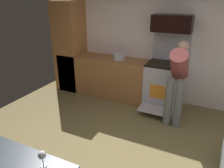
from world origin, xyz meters
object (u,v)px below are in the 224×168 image
at_px(oven_range, 165,84).
at_px(person_cook, 177,78).
at_px(wine_glass_mid, 42,156).
at_px(microwave, 172,23).
at_px(stock_pot, 119,56).

xyz_separation_m(oven_range, person_cook, (0.31, -0.56, 0.37)).
bearing_deg(wine_glass_mid, microwave, 84.67).
relative_size(oven_range, person_cook, 1.05).
bearing_deg(microwave, wine_glass_mid, -95.33).
height_order(person_cook, stock_pot, person_cook).
bearing_deg(microwave, stock_pot, -175.65).
height_order(oven_range, wine_glass_mid, oven_range).
bearing_deg(microwave, person_cook, -64.45).
bearing_deg(stock_pot, person_cook, -22.64).
bearing_deg(stock_pot, oven_range, -0.67).
height_order(microwave, person_cook, microwave).
bearing_deg(person_cook, wine_glass_mid, -103.14).
relative_size(oven_range, stock_pot, 5.40).
height_order(person_cook, wine_glass_mid, person_cook).
bearing_deg(microwave, oven_range, -90.00).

